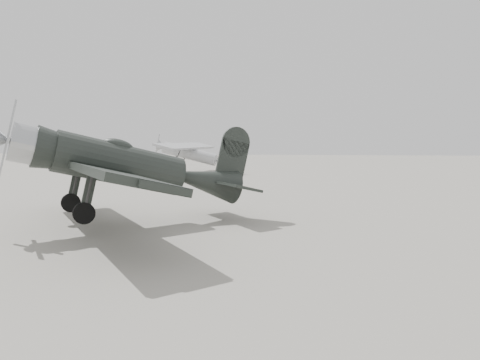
{
  "coord_description": "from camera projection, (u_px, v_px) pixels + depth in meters",
  "views": [
    {
      "loc": [
        4.58,
        -17.54,
        3.24
      ],
      "look_at": [
        1.97,
        2.2,
        1.5
      ],
      "focal_mm": 35.0,
      "sensor_mm": 36.0,
      "label": 1
    }
  ],
  "objects": [
    {
      "name": "ground",
      "position": [
        182.0,
        223.0,
        18.2
      ],
      "size": [
        160.0,
        160.0,
        0.0
      ],
      "primitive_type": "plane",
      "color": "gray",
      "rests_on": "ground"
    },
    {
      "name": "lowwing_monoplane",
      "position": [
        131.0,
        167.0,
        17.39
      ],
      "size": [
        10.5,
        11.63,
        4.14
      ],
      "rotation": [
        0.0,
        0.24,
        0.62
      ],
      "color": "black",
      "rests_on": "ground"
    },
    {
      "name": "highwing_monoplane",
      "position": [
        193.0,
        152.0,
        44.75
      ],
      "size": [
        8.22,
        11.55,
        3.26
      ],
      "rotation": [
        0.0,
        0.23,
        -0.12
      ],
      "color": "gray",
      "rests_on": "ground"
    }
  ]
}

